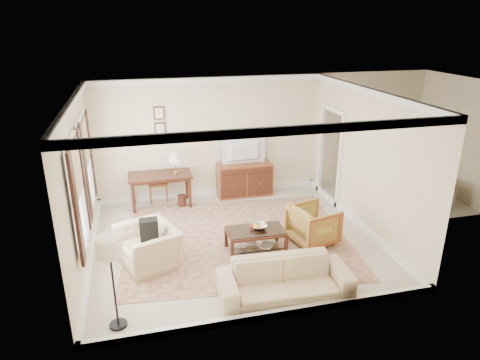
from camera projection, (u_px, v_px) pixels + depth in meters
name	position (u px, v px, depth m)	size (l,w,h in m)	color
room_shell	(233.00, 118.00, 7.68)	(5.51, 5.01, 2.91)	beige
annex_bedroom	(401.00, 184.00, 10.50)	(3.00, 2.70, 2.90)	beige
window_front	(78.00, 194.00, 6.76)	(0.12, 1.56, 1.80)	#CCB284
window_rear	(86.00, 163.00, 8.21)	(0.12, 1.56, 1.80)	#CCB284
doorway	(330.00, 157.00, 10.15)	(0.10, 1.12, 2.25)	white
rug	(237.00, 238.00, 8.60)	(4.35, 3.73, 0.01)	#5A1E25
writing_desk	(160.00, 179.00, 9.88)	(1.44, 0.72, 0.79)	#3C1C11
desk_chair	(157.00, 180.00, 10.24)	(0.45, 0.45, 1.05)	brown
desk_lamp	(175.00, 163.00, 9.83)	(0.32, 0.32, 0.50)	silver
framed_prints	(160.00, 121.00, 9.84)	(0.25, 0.04, 0.68)	#3C1C11
sideboard	(244.00, 179.00, 10.60)	(1.34, 0.51, 0.82)	brown
tv	(245.00, 144.00, 10.25)	(1.02, 0.59, 0.13)	black
coffee_table	(256.00, 235.00, 8.01)	(1.09, 0.65, 0.46)	#3C1C11
fruit_bowl	(259.00, 226.00, 8.01)	(0.42, 0.42, 0.10)	silver
book_a	(244.00, 242.00, 8.10)	(0.28, 0.04, 0.38)	brown
book_b	(261.00, 244.00, 8.03)	(0.28, 0.03, 0.38)	brown
striped_armchair	(313.00, 223.00, 8.33)	(0.81, 0.76, 0.83)	#954320
club_armchair	(148.00, 240.00, 7.57)	(1.07, 0.69, 0.93)	#CBB889
backpack	(149.00, 228.00, 7.48)	(0.32, 0.22, 0.40)	black
sofa	(285.00, 274.00, 6.67)	(2.07, 0.61, 0.81)	#CBB889
floor_lamp	(110.00, 253.00, 5.74)	(0.35, 0.35, 1.44)	black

